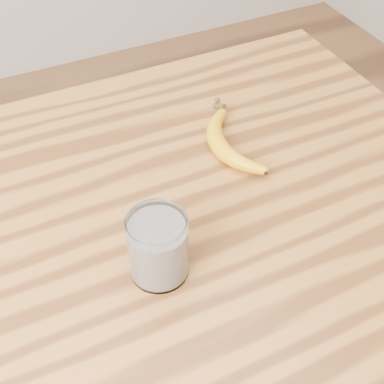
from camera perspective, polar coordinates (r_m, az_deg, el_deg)
name	(u,v)px	position (r m, az deg, el deg)	size (l,w,h in m)	color
table	(133,271)	(0.95, -6.33, -8.34)	(1.20, 0.80, 0.90)	#A7692B
smoothie_glass	(158,248)	(0.75, -3.64, -5.96)	(0.08, 0.08, 0.11)	white
banana	(218,146)	(0.95, 2.84, 4.96)	(0.10, 0.26, 0.03)	#E9AD0C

